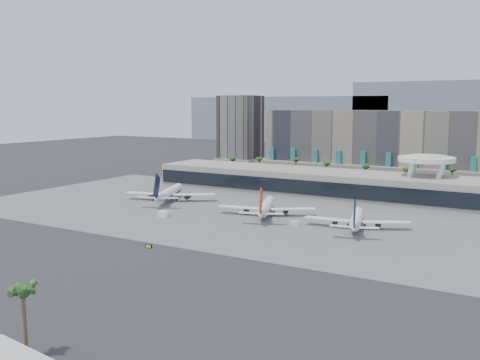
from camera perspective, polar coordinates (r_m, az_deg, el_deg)
The scene contains 15 objects.
ground at distance 183.52m, azimuth -5.77°, elevation -6.32°, with size 900.00×900.00×0.00m, color #232326.
apron_pad at distance 229.11m, azimuth 2.35°, elevation -3.38°, with size 260.00×130.00×0.06m, color #5B5B59.
mountain_ridge at distance 618.56m, azimuth 23.21°, elevation 5.96°, with size 680.00×60.00×70.00m.
hotel at distance 333.06m, azimuth 13.59°, elevation 2.90°, with size 140.00×30.00×42.00m.
office_tower at distance 398.13m, azimuth 0.05°, elevation 4.81°, with size 30.00×30.00×52.00m.
terminal at distance 277.00m, azimuth 7.67°, elevation -0.10°, with size 170.00×32.50×14.50m.
saucer_structure at distance 265.68m, azimuth 19.26°, elevation 1.77°, with size 26.00×26.00×21.89m.
palm_row at distance 306.71m, azimuth 11.43°, elevation 1.35°, with size 157.80×2.80×13.10m.
airliner_left at distance 255.43m, azimuth -7.58°, elevation -1.36°, with size 41.90×43.23×15.74m.
airliner_centre at distance 220.13m, azimuth 2.78°, elevation -2.89°, with size 38.86×40.10×14.56m.
airliner_right at distance 201.88m, azimuth 12.31°, elevation -4.12°, with size 38.04×39.45×13.93m.
service_vehicle_a at distance 219.82m, azimuth -8.13°, elevation -3.63°, with size 5.00×2.45×2.45m, color silver.
service_vehicle_b at distance 204.13m, azimuth 5.86°, elevation -4.61°, with size 3.16×1.81×1.63m, color silver.
taxiway_sign at distance 174.25m, azimuth -9.72°, elevation -6.99°, with size 2.42×0.63×1.09m.
near_palm_b at distance 104.22m, azimuth -22.12°, elevation -11.64°, with size 6.00×6.00×14.23m.
Camera 1 is at (104.94, -143.54, 45.40)m, focal length 40.00 mm.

